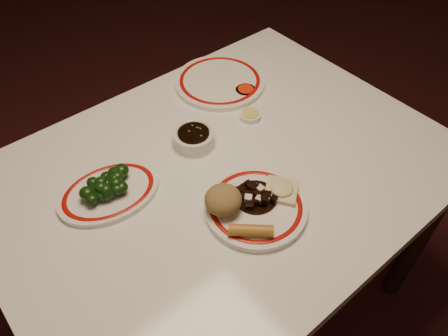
% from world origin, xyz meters
% --- Properties ---
extents(ground, '(7.00, 7.00, 0.00)m').
position_xyz_m(ground, '(0.00, 0.00, 0.00)').
color(ground, black).
rests_on(ground, ground).
extents(dining_table, '(1.20, 0.90, 0.75)m').
position_xyz_m(dining_table, '(0.00, 0.00, 0.66)').
color(dining_table, white).
rests_on(dining_table, ground).
extents(main_plate, '(0.28, 0.28, 0.02)m').
position_xyz_m(main_plate, '(-0.03, -0.16, 0.76)').
color(main_plate, white).
rests_on(main_plate, dining_table).
extents(rice_mound, '(0.09, 0.09, 0.06)m').
position_xyz_m(rice_mound, '(-0.10, -0.12, 0.80)').
color(rice_mound, olive).
rests_on(rice_mound, main_plate).
extents(spring_roll, '(0.09, 0.09, 0.03)m').
position_xyz_m(spring_roll, '(-0.10, -0.21, 0.78)').
color(spring_roll, '#B37A2C').
rests_on(spring_roll, main_plate).
extents(fried_wonton, '(0.11, 0.11, 0.02)m').
position_xyz_m(fried_wonton, '(0.05, -0.17, 0.78)').
color(fried_wonton, beige).
rests_on(fried_wonton, main_plate).
extents(stirfry_heap, '(0.11, 0.11, 0.03)m').
position_xyz_m(stirfry_heap, '(-0.02, -0.14, 0.78)').
color(stirfry_heap, black).
rests_on(stirfry_heap, main_plate).
extents(broccoli_plate, '(0.28, 0.25, 0.02)m').
position_xyz_m(broccoli_plate, '(-0.28, 0.11, 0.76)').
color(broccoli_plate, white).
rests_on(broccoli_plate, dining_table).
extents(broccoli_pile, '(0.14, 0.09, 0.05)m').
position_xyz_m(broccoli_pile, '(-0.28, 0.11, 0.79)').
color(broccoli_pile, '#23471C').
rests_on(broccoli_pile, broccoli_plate).
extents(soy_bowl, '(0.11, 0.11, 0.04)m').
position_xyz_m(soy_bowl, '(-0.00, 0.12, 0.77)').
color(soy_bowl, white).
rests_on(soy_bowl, dining_table).
extents(sweet_sour_dish, '(0.06, 0.06, 0.02)m').
position_xyz_m(sweet_sour_dish, '(0.26, 0.20, 0.76)').
color(sweet_sour_dish, white).
rests_on(sweet_sour_dish, dining_table).
extents(mustard_dish, '(0.06, 0.06, 0.02)m').
position_xyz_m(mustard_dish, '(0.19, 0.10, 0.76)').
color(mustard_dish, white).
rests_on(mustard_dish, dining_table).
extents(far_plate, '(0.36, 0.36, 0.02)m').
position_xyz_m(far_plate, '(0.23, 0.29, 0.76)').
color(far_plate, white).
rests_on(far_plate, dining_table).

